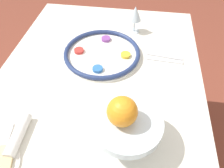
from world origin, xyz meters
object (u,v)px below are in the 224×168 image
Objects in this scene: seder_plate at (102,53)px; napkin_roll at (18,135)px; wine_glass at (135,14)px; fruit_stand at (127,125)px; orange_fruit at (122,111)px.

napkin_roll is (0.46, -0.20, 0.00)m from seder_plate.
napkin_roll is at bearing -25.82° from wine_glass.
fruit_stand is 2.40× the size of orange_fruit.
napkin_roll is at bearing -83.02° from orange_fruit.
fruit_stand reaches higher than seder_plate.
seder_plate is 2.51× the size of wine_glass.
wine_glass is (-0.22, 0.13, 0.08)m from seder_plate.
wine_glass reaches higher than napkin_roll.
seder_plate is 0.46m from orange_fruit.
fruit_stand is at bearing 91.64° from orange_fruit.
orange_fruit reaches higher than napkin_roll.
orange_fruit is 0.37m from napkin_roll.
fruit_stand is 0.07m from orange_fruit.
wine_glass is at bearing -177.92° from fruit_stand.
wine_glass is 1.59× the size of orange_fruit.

